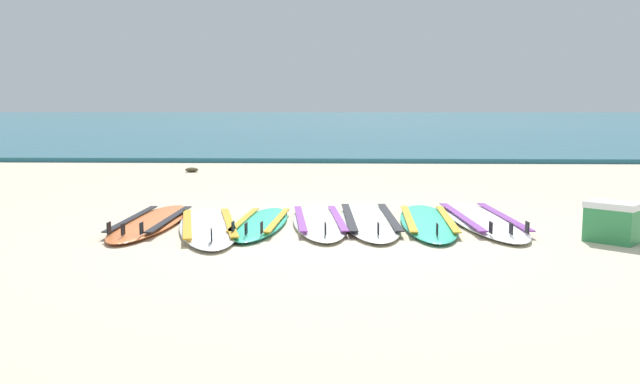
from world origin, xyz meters
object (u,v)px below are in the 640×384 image
at_px(surfboard_1, 208,226).
at_px(surfboard_2, 261,223).
at_px(surfboard_5, 428,222).
at_px(surfboard_6, 482,219).
at_px(surfboard_0, 151,222).
at_px(surfboard_3, 319,221).
at_px(cooler_box, 612,222).
at_px(surfboard_4, 369,220).

bearing_deg(surfboard_1, surfboard_2, 20.31).
xyz_separation_m(surfboard_5, surfboard_6, (0.60, 0.15, 0.00)).
height_order(surfboard_0, surfboard_6, same).
bearing_deg(surfboard_5, surfboard_0, -177.91).
distance_m(surfboard_0, surfboard_3, 1.78).
xyz_separation_m(surfboard_0, cooler_box, (4.54, -0.71, 0.16)).
relative_size(surfboard_1, surfboard_5, 1.06).
bearing_deg(surfboard_2, surfboard_6, 7.01).
relative_size(surfboard_1, surfboard_4, 0.99).
xyz_separation_m(surfboard_1, surfboard_3, (1.13, 0.31, 0.00)).
relative_size(surfboard_2, surfboard_5, 0.88).
distance_m(surfboard_2, cooler_box, 3.44).
height_order(surfboard_0, surfboard_3, same).
xyz_separation_m(surfboard_1, surfboard_2, (0.52, 0.19, 0.00)).
bearing_deg(surfboard_3, surfboard_0, -177.22).
xyz_separation_m(surfboard_3, surfboard_5, (1.16, 0.02, -0.00)).
xyz_separation_m(surfboard_2, cooler_box, (3.37, -0.67, 0.16)).
bearing_deg(surfboard_1, cooler_box, -7.06).
bearing_deg(surfboard_2, cooler_box, -11.28).
bearing_deg(surfboard_6, surfboard_1, -170.51).
distance_m(surfboard_0, cooler_box, 4.60).
relative_size(surfboard_0, surfboard_6, 0.88).
bearing_deg(surfboard_3, cooler_box, -16.01).
bearing_deg(surfboard_6, surfboard_0, -175.84).
bearing_deg(surfboard_4, surfboard_0, -175.28).
bearing_deg(surfboard_6, surfboard_4, -176.91).
bearing_deg(surfboard_6, surfboard_3, -174.45).
relative_size(surfboard_3, cooler_box, 4.10).
distance_m(surfboard_2, surfboard_5, 1.77).
height_order(surfboard_1, surfboard_3, same).
distance_m(surfboard_1, surfboard_3, 1.17).
bearing_deg(surfboard_3, surfboard_6, 5.55).
height_order(surfboard_0, cooler_box, cooler_box).
xyz_separation_m(surfboard_1, cooler_box, (3.89, -0.48, 0.16)).
relative_size(surfboard_0, cooler_box, 4.13).
height_order(surfboard_4, surfboard_6, same).
bearing_deg(surfboard_0, surfboard_6, 4.16).
height_order(surfboard_0, surfboard_4, same).
distance_m(surfboard_5, surfboard_6, 0.62).
height_order(surfboard_1, surfboard_2, same).
xyz_separation_m(surfboard_2, surfboard_5, (1.77, 0.14, -0.00)).
bearing_deg(surfboard_4, surfboard_3, -168.97).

